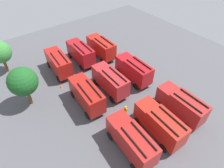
% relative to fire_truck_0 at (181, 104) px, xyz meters
% --- Properties ---
extents(ground_plane, '(56.39, 56.39, 0.00)m').
position_rel_fire_truck_0_xyz_m(ground_plane, '(9.70, 4.51, -2.15)').
color(ground_plane, '#4C4C51').
extents(fire_truck_0, '(7.25, 2.87, 3.88)m').
position_rel_fire_truck_0_xyz_m(fire_truck_0, '(0.00, 0.00, 0.00)').
color(fire_truck_0, maroon).
rests_on(fire_truck_0, ground).
extents(fire_truck_1, '(7.28, 2.95, 3.88)m').
position_rel_fire_truck_0_xyz_m(fire_truck_1, '(9.76, -0.11, 0.00)').
color(fire_truck_1, '#AB1318').
rests_on(fire_truck_1, ground).
extents(fire_truck_2, '(7.27, 2.94, 3.88)m').
position_rel_fire_truck_0_xyz_m(fire_truck_2, '(19.03, 0.07, 0.00)').
color(fire_truck_2, '#AD1B12').
rests_on(fire_truck_2, ground).
extents(fire_truck_3, '(7.32, 3.06, 3.88)m').
position_rel_fire_truck_0_xyz_m(fire_truck_3, '(-0.35, 4.70, 0.00)').
color(fire_truck_3, '#AC2116').
rests_on(fire_truck_3, ground).
extents(fire_truck_4, '(7.28, 2.95, 3.88)m').
position_rel_fire_truck_0_xyz_m(fire_truck_4, '(9.89, 4.74, 0.00)').
color(fire_truck_4, '#A62023').
rests_on(fire_truck_4, ground).
extents(fire_truck_5, '(7.29, 2.99, 3.88)m').
position_rel_fire_truck_0_xyz_m(fire_truck_5, '(19.71, 4.30, 0.00)').
color(fire_truck_5, maroon).
rests_on(fire_truck_5, ground).
extents(fire_truck_6, '(7.36, 3.17, 3.88)m').
position_rel_fire_truck_0_xyz_m(fire_truck_6, '(0.03, 9.09, 0.00)').
color(fire_truck_6, '#A11C19').
rests_on(fire_truck_6, ground).
extents(fire_truck_7, '(7.36, 3.17, 3.88)m').
position_rel_fire_truck_0_xyz_m(fire_truck_7, '(9.50, 9.29, 0.00)').
color(fire_truck_7, '#9E1813').
rests_on(fire_truck_7, ground).
extents(fire_truck_8, '(7.37, 3.21, 3.88)m').
position_rel_fire_truck_0_xyz_m(fire_truck_8, '(19.30, 9.04, 0.00)').
color(fire_truck_8, '#A91813').
rests_on(fire_truck_8, ground).
extents(firefighter_0, '(0.45, 0.29, 1.79)m').
position_rel_fire_truck_0_xyz_m(firefighter_0, '(4.46, 6.13, -1.14)').
color(firefighter_0, black).
rests_on(firefighter_0, ground).
extents(firefighter_1, '(0.47, 0.34, 1.61)m').
position_rel_fire_truck_0_xyz_m(firefighter_1, '(11.67, -2.08, -1.26)').
color(firefighter_1, black).
rests_on(firefighter_1, ground).
extents(tree_0, '(4.13, 4.13, 6.40)m').
position_rel_fire_truck_0_xyz_m(tree_0, '(14.99, 15.98, 2.15)').
color(tree_0, brown).
rests_on(tree_0, ground).
extents(tree_1, '(3.83, 3.83, 5.94)m').
position_rel_fire_truck_0_xyz_m(tree_1, '(25.47, 16.59, 1.84)').
color(tree_1, brown).
rests_on(tree_1, ground).
extents(traffic_cone_0, '(0.48, 0.48, 0.69)m').
position_rel_fire_truck_0_xyz_m(traffic_cone_0, '(3.90, 6.65, -1.81)').
color(traffic_cone_0, '#F2600C').
rests_on(traffic_cone_0, ground).
extents(traffic_cone_1, '(0.51, 0.51, 0.72)m').
position_rel_fire_truck_0_xyz_m(traffic_cone_1, '(16.97, -2.86, -1.79)').
color(traffic_cone_1, '#F2600C').
rests_on(traffic_cone_1, ground).
extents(traffic_cone_2, '(0.41, 0.41, 0.58)m').
position_rel_fire_truck_0_xyz_m(traffic_cone_2, '(15.35, 10.82, -1.86)').
color(traffic_cone_2, '#F2600C').
rests_on(traffic_cone_2, ground).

